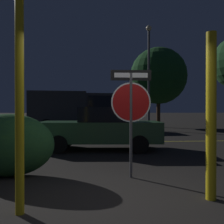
# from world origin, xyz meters

# --- Properties ---
(ground_plane) EXTENTS (260.00, 260.00, 0.00)m
(ground_plane) POSITION_xyz_m (0.00, 0.00, 0.00)
(ground_plane) COLOR black
(road_center_stripe) EXTENTS (37.33, 0.12, 0.01)m
(road_center_stripe) POSITION_xyz_m (0.00, 7.26, 0.00)
(road_center_stripe) COLOR gold
(road_center_stripe) RESTS_ON ground_plane
(stop_sign) EXTENTS (0.86, 0.06, 2.27)m
(stop_sign) POSITION_xyz_m (0.42, 1.41, 1.59)
(stop_sign) COLOR #4C4C51
(stop_sign) RESTS_ON ground_plane
(yellow_pole_left) EXTENTS (0.12, 0.12, 3.42)m
(yellow_pole_left) POSITION_xyz_m (-1.40, -0.29, 1.71)
(yellow_pole_left) COLOR yellow
(yellow_pole_left) RESTS_ON ground_plane
(yellow_pole_right) EXTENTS (0.16, 0.16, 2.66)m
(yellow_pole_right) POSITION_xyz_m (1.48, 0.02, 1.33)
(yellow_pole_right) COLOR yellow
(yellow_pole_right) RESTS_ON ground_plane
(hedge_bush_1) EXTENTS (1.93, 0.96, 1.34)m
(hedge_bush_1) POSITION_xyz_m (-2.18, 1.73, 0.67)
(hedge_bush_1) COLOR #285B2D
(hedge_bush_1) RESTS_ON ground_plane
(passing_car_2) EXTENTS (4.46, 2.10, 1.53)m
(passing_car_2) POSITION_xyz_m (-0.07, 5.20, 0.76)
(passing_car_2) COLOR #335B38
(passing_car_2) RESTS_ON ground_plane
(delivery_truck) EXTENTS (6.32, 2.76, 2.70)m
(delivery_truck) POSITION_xyz_m (-1.40, 14.02, 1.56)
(delivery_truck) COLOR #2D2D33
(delivery_truck) RESTS_ON ground_plane
(street_lamp) EXTENTS (0.40, 0.40, 7.43)m
(street_lamp) POSITION_xyz_m (3.67, 13.59, 4.48)
(street_lamp) COLOR #4C4C51
(street_lamp) RESTS_ON ground_plane
(tree_1) EXTENTS (4.71, 4.71, 6.65)m
(tree_1) POSITION_xyz_m (5.20, 16.63, 4.28)
(tree_1) COLOR #422D1E
(tree_1) RESTS_ON ground_plane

